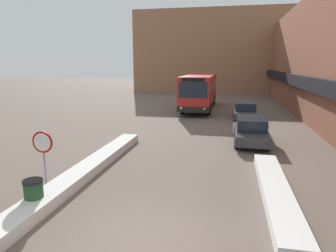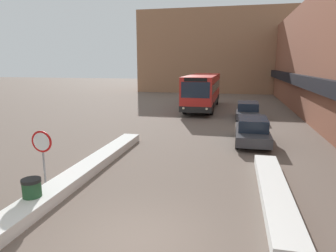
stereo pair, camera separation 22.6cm
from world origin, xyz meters
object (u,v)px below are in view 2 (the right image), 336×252
Objects in this scene: parked_car_middle at (248,111)px; trash_bin at (32,193)px; city_bus at (203,91)px; parked_car_front at (252,131)px; stop_sign at (42,148)px.

parked_car_middle is 4.62× the size of trash_bin.
city_bus reaches higher than parked_car_front.
parked_car_middle is at bearing 67.98° from trash_bin.
city_bus is at bearing 82.68° from trash_bin.
parked_car_middle is 17.62m from stop_sign.
parked_car_front is 11.14m from stop_sign.
stop_sign is (-7.42, -8.27, 0.85)m from parked_car_front.
stop_sign is 2.27× the size of trash_bin.
trash_bin is at bearing -97.32° from city_bus.
parked_car_middle is (0.00, 7.69, -0.03)m from parked_car_front.
city_bus is 11.68× the size of trash_bin.
parked_car_front is 11.83m from trash_bin.
stop_sign reaches higher than trash_bin.
city_bus is 20.88m from stop_sign.
parked_car_front is 2.00× the size of stop_sign.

